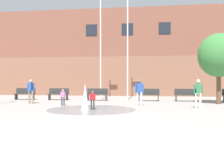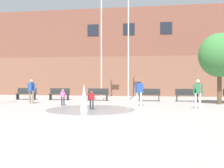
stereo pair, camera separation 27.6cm
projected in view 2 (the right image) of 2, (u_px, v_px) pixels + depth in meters
The scene contains 16 objects.
ground_plane at pixel (83, 127), 8.66m from camera, with size 100.00×100.00×0.00m, color gray.
library_building at pixel (131, 55), 28.01m from camera, with size 36.00×6.05×8.52m.
splash_fountain at pixel (87, 102), 13.59m from camera, with size 4.68×4.68×1.38m.
park_bench_far_left at pixel (26, 94), 20.67m from camera, with size 1.60×0.44×0.91m.
park_bench_left_of_flagpoles at pixel (59, 94), 20.28m from camera, with size 1.60×0.44×0.91m.
park_bench_under_left_flagpole at pixel (98, 94), 19.77m from camera, with size 1.60×0.44×0.91m.
park_bench_center at pixel (149, 95), 19.23m from camera, with size 1.60×0.44×0.91m.
park_bench_under_right_flagpole at pixel (187, 95), 18.90m from camera, with size 1.60×0.44×0.91m.
child_in_fountain at pixel (63, 96), 15.91m from camera, with size 0.31×0.14×0.99m.
adult_in_red at pixel (31, 89), 17.28m from camera, with size 0.50×0.36×1.59m.
adult_near_bench at pixel (198, 92), 14.18m from camera, with size 0.50×0.36×1.59m.
child_running at pixel (92, 99), 13.77m from camera, with size 0.31×0.22×0.99m.
teen_by_trashcan at pixel (139, 90), 15.56m from camera, with size 0.50×0.32×1.59m.
flagpole_left at pixel (102, 40), 20.69m from camera, with size 0.80×0.10×8.90m.
flagpole_right at pixel (129, 38), 20.35m from camera, with size 0.80×0.10×9.17m.
street_tree_near_building at pixel (220, 55), 16.74m from camera, with size 2.65×2.65×4.56m.
Camera 2 is at (2.27, -8.38, 1.57)m, focal length 42.00 mm.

